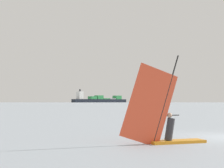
# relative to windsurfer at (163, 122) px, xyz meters

# --- Properties ---
(windsurfer) EXTENTS (3.52, 2.27, 3.94)m
(windsurfer) POSITION_rel_windsurfer_xyz_m (0.00, 0.00, 0.00)
(windsurfer) COLOR orange
(windsurfer) RESTS_ON ground_plane
(cargo_ship) EXTENTS (129.86, 128.59, 34.78)m
(cargo_ship) POSITION_rel_windsurfer_xyz_m (-216.78, 797.32, 7.06)
(cargo_ship) COLOR black
(cargo_ship) RESTS_ON ground_plane
(distant_headland) EXTENTS (1012.20, 365.95, 43.19)m
(distant_headland) POSITION_rel_windsurfer_xyz_m (-314.13, 1293.97, 20.67)
(distant_headland) COLOR #756B56
(distant_headland) RESTS_ON ground_plane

